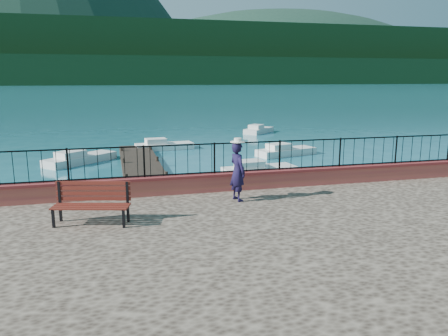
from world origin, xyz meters
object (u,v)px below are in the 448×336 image
boat_4 (164,144)px  boat_5 (259,128)px  park_bench (92,212)px  boat_1 (260,167)px  boat_3 (80,156)px  person (238,172)px  boat_2 (286,149)px  boat_0 (19,201)px

boat_4 → boat_5: size_ratio=1.16×
park_bench → boat_4: size_ratio=0.51×
park_bench → boat_1: (7.59, 9.25, -1.11)m
boat_4 → boat_1: bearing=-74.2°
boat_1 → boat_3: same height
person → boat_5: size_ratio=0.53×
boat_3 → boat_2: bearing=-45.2°
person → boat_0: bearing=42.0°
boat_0 → boat_2: (13.84, 8.54, 0.00)m
person → boat_4: (-0.14, 17.19, -1.67)m
boat_3 → boat_4: 6.28m
person → boat_2: person is taller
park_bench → boat_0: bearing=131.1°
boat_4 → boat_5: (9.07, 6.89, 0.00)m
boat_2 → boat_4: (-7.10, 4.13, 0.00)m
person → boat_2: (6.96, 13.05, -1.67)m
park_bench → boat_4: 18.80m
person → boat_0: person is taller
person → boat_1: size_ratio=0.48×
boat_5 → boat_1: bearing=-152.4°
boat_2 → boat_5: bearing=64.6°
boat_0 → boat_1: (10.38, 3.58, 0.00)m
person → boat_3: size_ratio=0.41×
boat_1 → park_bench: bearing=-135.2°
park_bench → boat_4: (3.95, 18.35, -1.11)m
park_bench → boat_2: (11.05, 14.21, -1.11)m
person → boat_4: bearing=-14.3°
boat_0 → park_bench: bearing=-55.8°
park_bench → boat_5: park_bench is taller
park_bench → person: person is taller
boat_2 → person: bearing=-133.3°
boat_2 → boat_3: bearing=162.0°
park_bench → person: (4.09, 1.16, 0.56)m
park_bench → person: bearing=30.8°
park_bench → boat_2: 18.04m
park_bench → boat_5: 28.42m
boat_4 → boat_3: bearing=-151.7°
boat_2 → boat_4: bearing=134.6°
boat_5 → boat_4: bearing=173.6°
park_bench → boat_1: 12.02m
person → boat_1: person is taller
boat_2 → boat_3: same height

